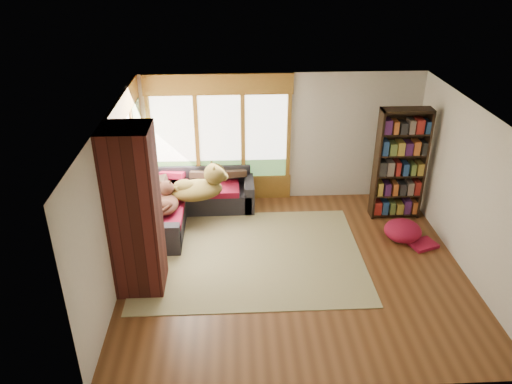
# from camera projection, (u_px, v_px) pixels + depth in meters

# --- Properties ---
(floor) EXTENTS (5.50, 5.50, 0.00)m
(floor) POSITION_uv_depth(u_px,v_px,m) (293.00, 267.00, 8.22)
(floor) COLOR #573118
(floor) RESTS_ON ground
(ceiling) EXTENTS (5.50, 5.50, 0.00)m
(ceiling) POSITION_uv_depth(u_px,v_px,m) (300.00, 116.00, 7.03)
(ceiling) COLOR white
(wall_back) EXTENTS (5.50, 0.04, 2.60)m
(wall_back) POSITION_uv_depth(u_px,v_px,m) (281.00, 138.00, 9.85)
(wall_back) COLOR silver
(wall_back) RESTS_ON ground
(wall_front) EXTENTS (5.50, 0.04, 2.60)m
(wall_front) POSITION_uv_depth(u_px,v_px,m) (324.00, 304.00, 5.41)
(wall_front) COLOR silver
(wall_front) RESTS_ON ground
(wall_left) EXTENTS (0.04, 5.00, 2.60)m
(wall_left) POSITION_uv_depth(u_px,v_px,m) (115.00, 201.00, 7.50)
(wall_left) COLOR silver
(wall_left) RESTS_ON ground
(wall_right) EXTENTS (0.04, 5.00, 2.60)m
(wall_right) POSITION_uv_depth(u_px,v_px,m) (472.00, 193.00, 7.75)
(wall_right) COLOR silver
(wall_right) RESTS_ON ground
(windows_back) EXTENTS (2.82, 0.10, 1.90)m
(windows_back) POSITION_uv_depth(u_px,v_px,m) (220.00, 137.00, 9.74)
(windows_back) COLOR olive
(windows_back) RESTS_ON wall_back
(windows_left) EXTENTS (0.10, 2.62, 1.90)m
(windows_left) POSITION_uv_depth(u_px,v_px,m) (130.00, 166.00, 8.55)
(windows_left) COLOR olive
(windows_left) RESTS_ON wall_left
(roller_blind) EXTENTS (0.03, 0.72, 0.90)m
(roller_blind) POSITION_uv_depth(u_px,v_px,m) (137.00, 127.00, 9.10)
(roller_blind) COLOR gray
(roller_blind) RESTS_ON wall_left
(brick_chimney) EXTENTS (0.70, 0.70, 2.60)m
(brick_chimney) POSITION_uv_depth(u_px,v_px,m) (134.00, 212.00, 7.21)
(brick_chimney) COLOR #471914
(brick_chimney) RESTS_ON ground
(sectional_sofa) EXTENTS (2.20, 2.20, 0.80)m
(sectional_sofa) POSITION_uv_depth(u_px,v_px,m) (182.00, 204.00, 9.50)
(sectional_sofa) COLOR black
(sectional_sofa) RESTS_ON ground
(area_rug) EXTENTS (3.81, 2.91, 0.01)m
(area_rug) POSITION_uv_depth(u_px,v_px,m) (250.00, 255.00, 8.50)
(area_rug) COLOR beige
(area_rug) RESTS_ON ground
(bookshelf) EXTENTS (0.92, 0.31, 2.15)m
(bookshelf) POSITION_uv_depth(u_px,v_px,m) (400.00, 165.00, 9.26)
(bookshelf) COLOR black
(bookshelf) RESTS_ON ground
(pouf) EXTENTS (0.69, 0.69, 0.36)m
(pouf) POSITION_uv_depth(u_px,v_px,m) (403.00, 230.00, 8.88)
(pouf) COLOR maroon
(pouf) RESTS_ON area_rug
(dog_tan) EXTENTS (1.14, 0.84, 0.57)m
(dog_tan) POSITION_uv_depth(u_px,v_px,m) (200.00, 182.00, 9.15)
(dog_tan) COLOR brown
(dog_tan) RESTS_ON sectional_sofa
(dog_brindle) EXTENTS (0.46, 0.75, 0.40)m
(dog_brindle) POSITION_uv_depth(u_px,v_px,m) (166.00, 198.00, 8.82)
(dog_brindle) COLOR #381D16
(dog_brindle) RESTS_ON sectional_sofa
(throw_pillows) EXTENTS (1.98, 1.68, 0.45)m
(throw_pillows) POSITION_uv_depth(u_px,v_px,m) (183.00, 178.00, 9.41)
(throw_pillows) COLOR black
(throw_pillows) RESTS_ON sectional_sofa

